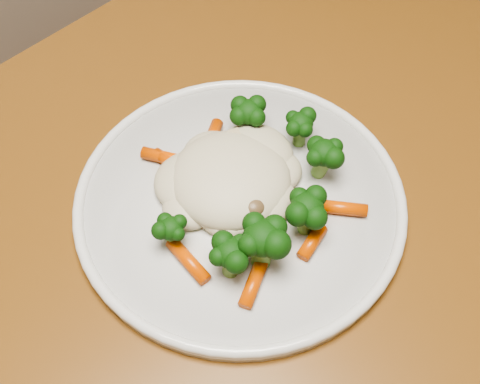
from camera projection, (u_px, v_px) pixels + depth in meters
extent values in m
cube|color=brown|center=(359.00, 176.00, 0.60)|extent=(1.24, 0.94, 0.04)
cube|color=brown|center=(355.00, 63.00, 1.24)|extent=(0.07, 0.07, 0.71)
cylinder|color=silver|center=(240.00, 201.00, 0.55)|extent=(0.30, 0.30, 0.01)
ellipsoid|color=beige|center=(230.00, 171.00, 0.53)|extent=(0.13, 0.12, 0.05)
ellipsoid|color=black|center=(231.00, 260.00, 0.49)|extent=(0.04, 0.04, 0.04)
ellipsoid|color=black|center=(262.00, 247.00, 0.49)|extent=(0.05, 0.05, 0.05)
ellipsoid|color=black|center=(306.00, 215.00, 0.51)|extent=(0.05, 0.05, 0.04)
ellipsoid|color=black|center=(323.00, 160.00, 0.55)|extent=(0.04, 0.04, 0.04)
ellipsoid|color=black|center=(300.00, 130.00, 0.57)|extent=(0.04, 0.04, 0.03)
ellipsoid|color=black|center=(249.00, 120.00, 0.58)|extent=(0.04, 0.04, 0.04)
ellipsoid|color=black|center=(172.00, 234.00, 0.50)|extent=(0.03, 0.03, 0.03)
cylinder|color=#EC5405|center=(170.00, 159.00, 0.56)|extent=(0.04, 0.05, 0.01)
cylinder|color=#EC5405|center=(211.00, 139.00, 0.58)|extent=(0.04, 0.04, 0.01)
cylinder|color=#EC5405|center=(253.00, 140.00, 0.58)|extent=(0.04, 0.02, 0.01)
cylinder|color=#EC5405|center=(188.00, 261.00, 0.50)|extent=(0.01, 0.05, 0.01)
cylinder|color=#EC5405|center=(253.00, 284.00, 0.49)|extent=(0.04, 0.03, 0.01)
cylinder|color=#EC5405|center=(312.00, 242.00, 0.51)|extent=(0.04, 0.02, 0.01)
cylinder|color=#EC5405|center=(342.00, 208.00, 0.53)|extent=(0.04, 0.04, 0.01)
cylinder|color=#EC5405|center=(251.00, 174.00, 0.54)|extent=(0.02, 0.05, 0.01)
cylinder|color=#EC5405|center=(202.00, 172.00, 0.54)|extent=(0.03, 0.04, 0.01)
cylinder|color=#EC5405|center=(178.00, 166.00, 0.56)|extent=(0.03, 0.06, 0.01)
ellipsoid|color=brown|center=(254.00, 172.00, 0.54)|extent=(0.02, 0.02, 0.02)
ellipsoid|color=brown|center=(259.00, 166.00, 0.54)|extent=(0.03, 0.03, 0.02)
ellipsoid|color=brown|center=(211.00, 192.00, 0.52)|extent=(0.02, 0.02, 0.02)
ellipsoid|color=brown|center=(253.00, 206.00, 0.52)|extent=(0.02, 0.02, 0.02)
cube|color=tan|center=(204.00, 159.00, 0.55)|extent=(0.02, 0.02, 0.01)
cube|color=tan|center=(230.00, 142.00, 0.56)|extent=(0.03, 0.02, 0.01)
cube|color=tan|center=(184.00, 180.00, 0.53)|extent=(0.02, 0.02, 0.01)
cube|color=tan|center=(199.00, 161.00, 0.55)|extent=(0.03, 0.02, 0.01)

